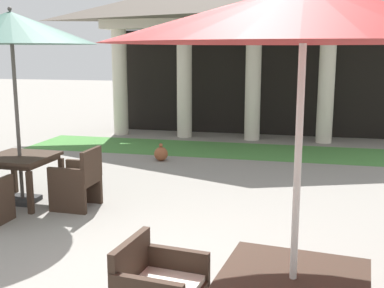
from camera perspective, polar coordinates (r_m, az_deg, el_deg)
The scene contains 7 objects.
background_pavilion at distance 12.36m, azimuth 7.43°, elevation 15.43°, with size 8.27×3.14×4.14m.
lawn_strip at distance 11.01m, azimuth 6.19°, elevation -0.79°, with size 10.07×1.81×0.01m, color #47843D.
patio_table_near_foreground at distance 7.58m, azimuth -19.55°, elevation -2.00°, with size 0.95×0.95×0.72m.
patio_umbrella_near_foreground at distance 7.41m, azimuth -20.51°, elevation 12.56°, with size 2.37×2.37×2.83m.
patio_chair_near_foreground_east at distance 7.15m, azimuth -13.24°, elevation -4.23°, with size 0.59×0.59×0.87m.
patio_umbrella_mid_left at distance 3.15m, azimuth 13.04°, elevation 14.41°, with size 2.53×2.53×2.70m.
terracotta_urn at distance 9.97m, azimuth -3.67°, elevation -1.15°, with size 0.28×0.28×0.37m.
Camera 1 is at (1.30, -4.05, 2.24)m, focal length 45.38 mm.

